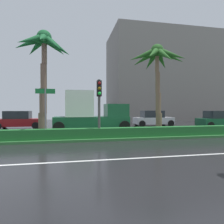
{
  "coord_description": "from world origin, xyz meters",
  "views": [
    {
      "loc": [
        2.41,
        -5.27,
        1.98
      ],
      "look_at": [
        6.16,
        13.48,
        1.61
      ],
      "focal_mm": 30.99,
      "sensor_mm": 36.0,
      "label": 1
    }
  ],
  "objects_px": {
    "palm_tree_centre": "(157,61)",
    "traffic_signal_median_right": "(99,98)",
    "car_in_traffic_second": "(19,120)",
    "palm_tree_centre_left": "(44,52)",
    "street_name_sign": "(45,107)",
    "box_truck_lead": "(91,113)",
    "car_in_traffic_fourth": "(218,120)",
    "car_in_traffic_third": "(153,119)"
  },
  "relations": [
    {
      "from": "palm_tree_centre",
      "to": "traffic_signal_median_right",
      "type": "relative_size",
      "value": 1.8
    },
    {
      "from": "palm_tree_centre",
      "to": "car_in_traffic_second",
      "type": "bearing_deg",
      "value": 147.46
    },
    {
      "from": "palm_tree_centre_left",
      "to": "street_name_sign",
      "type": "distance_m",
      "value": 3.55
    },
    {
      "from": "box_truck_lead",
      "to": "car_in_traffic_second",
      "type": "bearing_deg",
      "value": 154.05
    },
    {
      "from": "palm_tree_centre_left",
      "to": "car_in_traffic_second",
      "type": "distance_m",
      "value": 9.49
    },
    {
      "from": "palm_tree_centre",
      "to": "car_in_traffic_fourth",
      "type": "distance_m",
      "value": 10.51
    },
    {
      "from": "traffic_signal_median_right",
      "to": "street_name_sign",
      "type": "height_order",
      "value": "traffic_signal_median_right"
    },
    {
      "from": "palm_tree_centre_left",
      "to": "street_name_sign",
      "type": "bearing_deg",
      "value": -77.76
    },
    {
      "from": "palm_tree_centre",
      "to": "car_in_traffic_fourth",
      "type": "xyz_separation_m",
      "value": [
        8.55,
        4.05,
        -4.57
      ]
    },
    {
      "from": "palm_tree_centre",
      "to": "car_in_traffic_fourth",
      "type": "height_order",
      "value": "palm_tree_centre"
    },
    {
      "from": "traffic_signal_median_right",
      "to": "box_truck_lead",
      "type": "height_order",
      "value": "traffic_signal_median_right"
    },
    {
      "from": "traffic_signal_median_right",
      "to": "car_in_traffic_third",
      "type": "xyz_separation_m",
      "value": [
        7.2,
        8.59,
        -1.79
      ]
    },
    {
      "from": "traffic_signal_median_right",
      "to": "car_in_traffic_third",
      "type": "distance_m",
      "value": 11.35
    },
    {
      "from": "street_name_sign",
      "to": "box_truck_lead",
      "type": "relative_size",
      "value": 0.47
    },
    {
      "from": "traffic_signal_median_right",
      "to": "box_truck_lead",
      "type": "distance_m",
      "value": 5.39
    },
    {
      "from": "street_name_sign",
      "to": "palm_tree_centre_left",
      "type": "bearing_deg",
      "value": 102.24
    },
    {
      "from": "traffic_signal_median_right",
      "to": "car_in_traffic_second",
      "type": "height_order",
      "value": "traffic_signal_median_right"
    },
    {
      "from": "car_in_traffic_third",
      "to": "car_in_traffic_fourth",
      "type": "relative_size",
      "value": 1.0
    },
    {
      "from": "palm_tree_centre",
      "to": "box_truck_lead",
      "type": "distance_m",
      "value": 7.08
    },
    {
      "from": "traffic_signal_median_right",
      "to": "car_in_traffic_second",
      "type": "bearing_deg",
      "value": 128.36
    },
    {
      "from": "box_truck_lead",
      "to": "car_in_traffic_fourth",
      "type": "relative_size",
      "value": 1.49
    },
    {
      "from": "palm_tree_centre_left",
      "to": "car_in_traffic_fourth",
      "type": "distance_m",
      "value": 17.55
    },
    {
      "from": "palm_tree_centre_left",
      "to": "box_truck_lead",
      "type": "height_order",
      "value": "palm_tree_centre_left"
    },
    {
      "from": "car_in_traffic_second",
      "to": "car_in_traffic_third",
      "type": "relative_size",
      "value": 1.0
    },
    {
      "from": "street_name_sign",
      "to": "car_in_traffic_third",
      "type": "distance_m",
      "value": 13.49
    },
    {
      "from": "car_in_traffic_third",
      "to": "palm_tree_centre",
      "type": "bearing_deg",
      "value": -111.13
    },
    {
      "from": "box_truck_lead",
      "to": "car_in_traffic_third",
      "type": "bearing_deg",
      "value": 24.45
    },
    {
      "from": "car_in_traffic_third",
      "to": "car_in_traffic_second",
      "type": "bearing_deg",
      "value": -179.82
    },
    {
      "from": "palm_tree_centre",
      "to": "car_in_traffic_second",
      "type": "xyz_separation_m",
      "value": [
        -11.19,
        7.14,
        -4.57
      ]
    },
    {
      "from": "car_in_traffic_second",
      "to": "box_truck_lead",
      "type": "height_order",
      "value": "box_truck_lead"
    },
    {
      "from": "palm_tree_centre_left",
      "to": "box_truck_lead",
      "type": "relative_size",
      "value": 1.05
    },
    {
      "from": "car_in_traffic_fourth",
      "to": "traffic_signal_median_right",
      "type": "bearing_deg",
      "value": -157.19
    },
    {
      "from": "box_truck_lead",
      "to": "car_in_traffic_fourth",
      "type": "xyz_separation_m",
      "value": [
        13.04,
        0.17,
        -0.72
      ]
    },
    {
      "from": "palm_tree_centre_left",
      "to": "street_name_sign",
      "type": "relative_size",
      "value": 2.23
    },
    {
      "from": "street_name_sign",
      "to": "car_in_traffic_fourth",
      "type": "relative_size",
      "value": 0.7
    },
    {
      "from": "traffic_signal_median_right",
      "to": "box_truck_lead",
      "type": "xyz_separation_m",
      "value": [
        -0.06,
        5.28,
        -1.07
      ]
    },
    {
      "from": "traffic_signal_median_right",
      "to": "car_in_traffic_fourth",
      "type": "bearing_deg",
      "value": 22.81
    },
    {
      "from": "traffic_signal_median_right",
      "to": "car_in_traffic_fourth",
      "type": "height_order",
      "value": "traffic_signal_median_right"
    },
    {
      "from": "box_truck_lead",
      "to": "palm_tree_centre",
      "type": "bearing_deg",
      "value": -40.81
    },
    {
      "from": "car_in_traffic_second",
      "to": "box_truck_lead",
      "type": "bearing_deg",
      "value": -25.95
    },
    {
      "from": "palm_tree_centre",
      "to": "street_name_sign",
      "type": "height_order",
      "value": "palm_tree_centre"
    },
    {
      "from": "palm_tree_centre",
      "to": "traffic_signal_median_right",
      "type": "distance_m",
      "value": 5.42
    }
  ]
}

